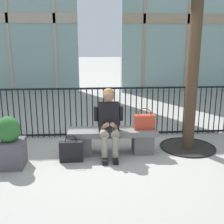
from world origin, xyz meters
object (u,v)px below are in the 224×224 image
Objects in this scene: handbag_on_bench at (144,122)px; shopping_bag at (71,151)px; seated_person_with_phone at (109,121)px; planter at (10,144)px; stone_bench at (112,139)px.

shopping_bag is at bearing -166.10° from handbag_on_bench.
seated_person_with_phone is 1.68m from planter.
planter is at bearing -169.01° from handbag_on_bench.
stone_bench is at bearing 14.90° from planter.
stone_bench is 1.32× the size of seated_person_with_phone.
handbag_on_bench is (0.58, -0.01, 0.32)m from stone_bench.
handbag_on_bench is at bearing 13.90° from shopping_bag.
planter is at bearing -168.75° from seated_person_with_phone.
seated_person_with_phone reaches higher than handbag_on_bench.
planter is at bearing -173.02° from shopping_bag.
stone_bench is 0.41m from seated_person_with_phone.
stone_bench is at bearing 179.01° from handbag_on_bench.
handbag_on_bench is at bearing 10.32° from seated_person_with_phone.
stone_bench is 3.38× the size of shopping_bag.
stone_bench is 0.66m from handbag_on_bench.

